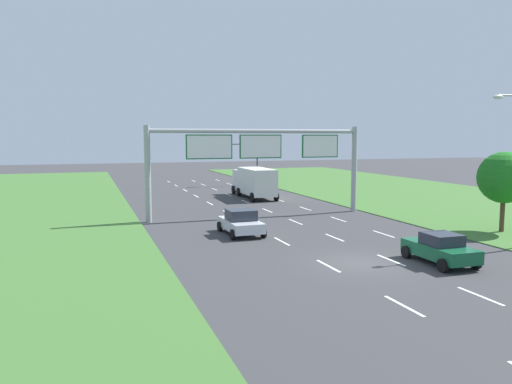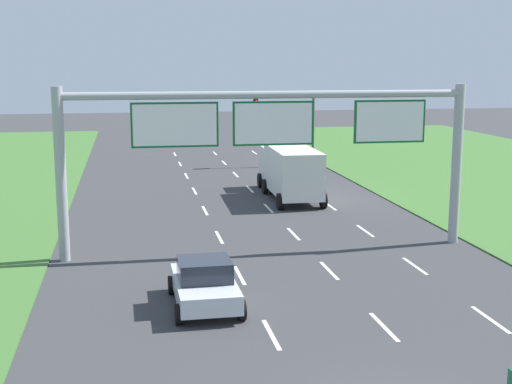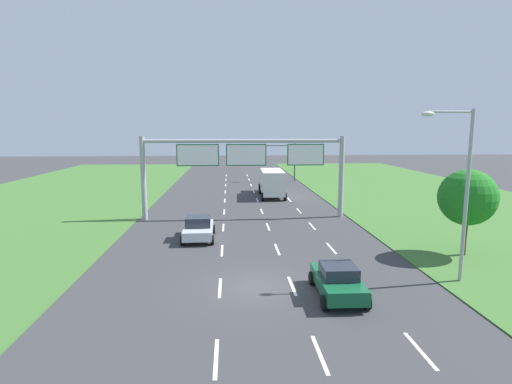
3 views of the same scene
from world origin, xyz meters
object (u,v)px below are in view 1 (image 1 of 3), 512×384
object	(u,v)px
car_lead_silver	(440,248)
sign_gantry	(260,153)
box_truck	(254,181)
roadside_tree_near	(504,178)
car_near_red	(241,222)
traffic_light_mast	(243,155)

from	to	relation	value
car_lead_silver	sign_gantry	size ratio (longest dim) A/B	0.23
box_truck	roadside_tree_near	size ratio (longest dim) A/B	1.58
sign_gantry	roadside_tree_near	bearing A→B (deg)	-41.84
car_near_red	traffic_light_mast	size ratio (longest dim) A/B	0.73
car_lead_silver	traffic_light_mast	bearing A→B (deg)	87.18
sign_gantry	roadside_tree_near	world-z (taller)	sign_gantry
roadside_tree_near	car_lead_silver	bearing A→B (deg)	-149.95
car_near_red	roadside_tree_near	world-z (taller)	roadside_tree_near
car_lead_silver	box_truck	xyz separation A→B (m)	(-0.05, 28.17, 0.92)
sign_gantry	roadside_tree_near	size ratio (longest dim) A/B	3.29
box_truck	car_lead_silver	bearing A→B (deg)	-88.64
box_truck	roadside_tree_near	bearing A→B (deg)	-66.87
car_near_red	car_lead_silver	bearing A→B (deg)	-55.92
sign_gantry	traffic_light_mast	distance (m)	25.22
roadside_tree_near	traffic_light_mast	bearing A→B (deg)	100.05
sign_gantry	traffic_light_mast	xyz separation A→B (m)	(6.31, 24.40, -1.09)
box_truck	roadside_tree_near	distance (m)	24.73
car_near_red	roadside_tree_near	distance (m)	17.12
box_truck	sign_gantry	size ratio (longest dim) A/B	0.48
car_near_red	roadside_tree_near	size ratio (longest dim) A/B	0.78
car_near_red	sign_gantry	distance (m)	8.46
car_lead_silver	roadside_tree_near	size ratio (longest dim) A/B	0.76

